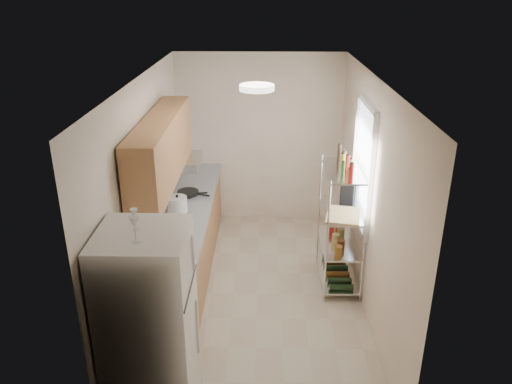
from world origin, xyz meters
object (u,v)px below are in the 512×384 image
Objects in this scene: espresso_machine at (348,190)px; refrigerator at (150,325)px; cutting_board at (343,216)px; frying_pan_large at (188,193)px; rice_cooker at (177,204)px.

refrigerator is at bearing -113.22° from espresso_machine.
espresso_machine is at bearing 75.69° from cutting_board.
refrigerator reaches higher than frying_pan_large.
cutting_board is at bearing -86.75° from espresso_machine.
espresso_machine is (2.10, 0.13, 0.16)m from rice_cooker.
frying_pan_large is 0.99× the size of espresso_machine.
refrigerator is 7.24× the size of rice_cooker.
espresso_machine is at bearing 3.56° from rice_cooker.
rice_cooker is 0.83× the size of espresso_machine.
rice_cooker reaches higher than cutting_board.
cutting_board is (1.86, 1.82, 0.16)m from refrigerator.
rice_cooker is at bearing 169.95° from cutting_board.
frying_pan_large is (0.05, 0.55, -0.07)m from rice_cooker.
refrigerator is 6.13× the size of frying_pan_large.
espresso_machine is (0.12, 0.48, 0.13)m from cutting_board.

